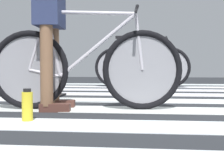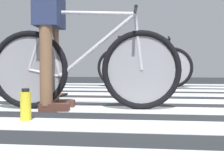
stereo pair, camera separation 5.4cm
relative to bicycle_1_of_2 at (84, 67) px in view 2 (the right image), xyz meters
name	(u,v)px [view 2 (the right image)]	position (x,y,z in m)	size (l,w,h in m)	color
ground	(198,102)	(1.12, 0.76, -0.40)	(18.00, 14.00, 0.02)	#25282C
crosswalk_markings	(198,101)	(1.12, 0.76, -0.38)	(5.45, 6.50, 0.00)	silver
bicycle_1_of_2	(84,67)	(0.00, 0.00, 0.00)	(1.73, 0.52, 0.93)	black
cyclist_1_of_2	(50,36)	(-0.31, -0.02, 0.28)	(0.34, 0.43, 1.02)	brown
bicycle_2_of_2	(144,66)	(0.47, 2.93, 0.00)	(1.73, 0.52, 0.93)	black
water_bottle	(26,105)	(-0.30, -0.64, -0.27)	(0.08, 0.08, 0.23)	gold
traffic_cone	(49,80)	(-0.71, 1.16, -0.18)	(0.39, 0.39, 0.44)	black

